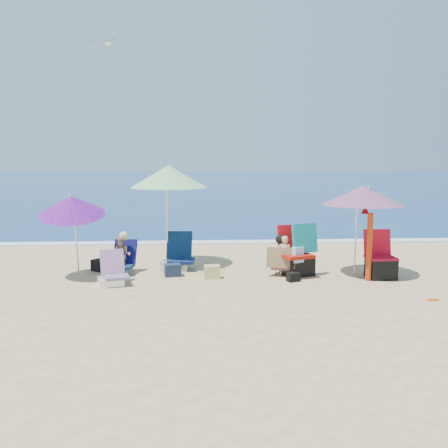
{
  "coord_description": "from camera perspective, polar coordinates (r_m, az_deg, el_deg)",
  "views": [
    {
      "loc": [
        -0.89,
        -9.13,
        2.45
      ],
      "look_at": [
        -0.3,
        1.0,
        1.1
      ],
      "focal_mm": 39.85,
      "sensor_mm": 36.0,
      "label": 1
    }
  ],
  "objects": [
    {
      "name": "bag_black_b",
      "position": [
        10.07,
        7.95,
        -6.04
      ],
      "size": [
        0.28,
        0.24,
        0.18
      ],
      "color": "black",
      "rests_on": "ground"
    },
    {
      "name": "bag_navy_b",
      "position": [
        10.55,
        8.1,
        -5.12
      ],
      "size": [
        0.41,
        0.32,
        0.29
      ],
      "color": "#161A32",
      "rests_on": "ground"
    },
    {
      "name": "bag_tan",
      "position": [
        10.22,
        -1.37,
        -5.51
      ],
      "size": [
        0.33,
        0.25,
        0.27
      ],
      "color": "tan",
      "rests_on": "ground"
    },
    {
      "name": "umbrella_blue",
      "position": [
        10.52,
        -17.07,
        2.05
      ],
      "size": [
        1.46,
        1.51,
        1.83
      ],
      "color": "silver",
      "rests_on": "ground"
    },
    {
      "name": "ground",
      "position": [
        9.49,
        2.18,
        -7.38
      ],
      "size": [
        120.0,
        120.0,
        0.0
      ],
      "color": "#D8BC84",
      "rests_on": "ground"
    },
    {
      "name": "orange_item",
      "position": [
        9.43,
        22.79,
        -8.01
      ],
      "size": [
        0.2,
        0.12,
        0.03
      ],
      "color": "#EE5819",
      "rests_on": "ground"
    },
    {
      "name": "person_left",
      "position": [
        10.79,
        -11.6,
        -3.48
      ],
      "size": [
        0.58,
        0.71,
        0.9
      ],
      "color": "tan",
      "rests_on": "ground"
    },
    {
      "name": "bag_navy_a",
      "position": [
        10.47,
        -5.9,
        -5.28
      ],
      "size": [
        0.37,
        0.29,
        0.26
      ],
      "color": "#192538",
      "rests_on": "ground"
    },
    {
      "name": "bag_black_a",
      "position": [
        11.22,
        -14.01,
        -4.62
      ],
      "size": [
        0.42,
        0.4,
        0.25
      ],
      "color": "black",
      "rests_on": "ground"
    },
    {
      "name": "seagull",
      "position": [
        11.89,
        -13.21,
        19.57
      ],
      "size": [
        0.61,
        0.45,
        0.12
      ],
      "color": "white"
    },
    {
      "name": "sea",
      "position": [
        54.19,
        -2.39,
        4.93
      ],
      "size": [
        120.0,
        80.0,
        0.12
      ],
      "color": "navy",
      "rests_on": "ground"
    },
    {
      "name": "person_center",
      "position": [
        10.43,
        6.77,
        -3.7
      ],
      "size": [
        0.67,
        0.58,
        0.87
      ],
      "color": "tan",
      "rests_on": "ground"
    },
    {
      "name": "chair_rainbow",
      "position": [
        9.97,
        -12.7,
        -5.81
      ],
      "size": [
        0.68,
        0.68,
        0.65
      ],
      "color": "#C3444D",
      "rests_on": "ground"
    },
    {
      "name": "camp_chair_left",
      "position": [
        10.73,
        17.5,
        -4.37
      ],
      "size": [
        0.57,
        0.57,
        0.98
      ],
      "color": "maroon",
      "rests_on": "ground"
    },
    {
      "name": "furled_umbrella",
      "position": [
        10.34,
        16.24,
        -1.73
      ],
      "size": [
        0.22,
        0.31,
        1.51
      ],
      "color": "#BB340D",
      "rests_on": "ground"
    },
    {
      "name": "umbrella_turquoise",
      "position": [
        10.66,
        15.64,
        3.18
      ],
      "size": [
        2.13,
        2.13,
        1.91
      ],
      "color": "white",
      "rests_on": "ground"
    },
    {
      "name": "camp_chair_right",
      "position": [
        10.55,
        8.44,
        -3.7
      ],
      "size": [
        0.84,
        0.89,
        1.11
      ],
      "color": "#9E150B",
      "rests_on": "ground"
    },
    {
      "name": "chair_navy",
      "position": [
        11.1,
        -5.39,
        -4.07
      ],
      "size": [
        0.76,
        0.78,
        0.81
      ],
      "color": "#0C1D48",
      "rests_on": "ground"
    },
    {
      "name": "foam",
      "position": [
        14.46,
        0.25,
        -2.09
      ],
      "size": [
        120.0,
        0.5,
        0.04
      ],
      "color": "white",
      "rests_on": "ground"
    },
    {
      "name": "umbrella_striped",
      "position": [
        11.28,
        -6.36,
        5.44
      ],
      "size": [
        2.22,
        2.22,
        2.33
      ],
      "color": "white",
      "rests_on": "ground"
    }
  ]
}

